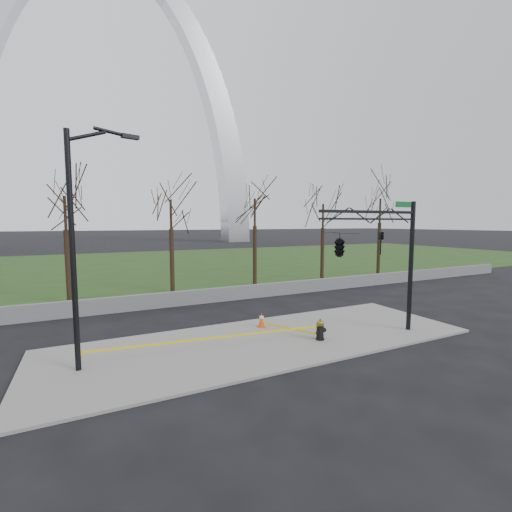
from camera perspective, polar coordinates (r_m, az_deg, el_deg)
name	(u,v)px	position (r m, az deg, el deg)	size (l,w,h in m)	color
ground	(267,342)	(15.05, 1.85, -14.03)	(500.00, 500.00, 0.00)	black
sidewalk	(267,341)	(15.03, 1.85, -13.85)	(18.00, 6.00, 0.10)	gray
grass_strip	(150,265)	(43.32, -17.18, -1.40)	(120.00, 40.00, 0.06)	#213A15
guardrail	(208,296)	(22.05, -8.04, -6.56)	(60.00, 0.30, 0.90)	#59595B
gateway_arch	(113,103)	(91.96, -22.62, 22.44)	(66.00, 6.00, 65.00)	silver
tree_row	(172,238)	(25.13, -13.74, 2.86)	(43.49, 4.00, 7.89)	black
fire_hydrant	(320,330)	(15.10, 10.63, -12.00)	(0.56, 0.36, 0.90)	black
traffic_cone	(262,320)	(16.61, 0.92, -10.57)	(0.41, 0.41, 0.67)	#E7460C
street_light	(79,233)	(12.69, -27.28, 3.38)	(2.36, 0.71, 8.21)	black
traffic_signal_mast	(355,244)	(14.90, 16.06, 1.89)	(5.10, 2.51, 6.00)	black
caution_tape	(234,335)	(13.98, -3.60, -12.99)	(9.13, 2.72, 0.45)	yellow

